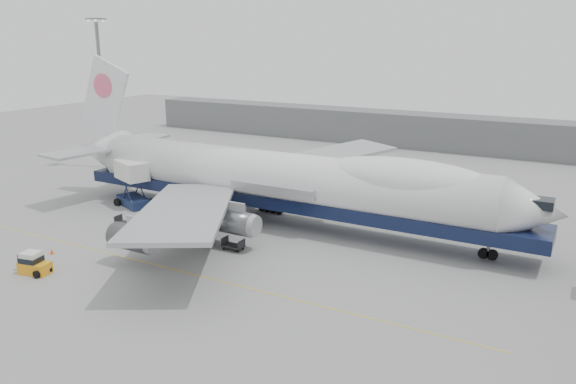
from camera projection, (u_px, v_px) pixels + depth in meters
The scene contains 14 objects.
ground at pixel (223, 253), 59.91m from camera, with size 260.00×260.00×0.00m, color gray.
apron_line at pixel (188, 273), 54.85m from camera, with size 60.00×0.15×0.01m, color gold.
hangar at pixel (372, 127), 122.68m from camera, with size 110.00×8.00×7.00m, color slate.
floodlight_mast at pixel (102, 86), 96.03m from camera, with size 2.40×2.40×25.43m.
airliner at pixel (284, 179), 68.24m from camera, with size 67.00×55.30×19.98m.
catering_truck at pixel (133, 181), 75.99m from camera, with size 6.22×5.25×6.24m.
baggage_tug at pixel (34, 264), 54.56m from camera, with size 3.22×2.14×2.17m.
ground_worker at pixel (20, 262), 55.33m from camera, with size 0.60×0.39×1.63m, color black.
traffic_cone at pixel (52, 251), 59.64m from camera, with size 0.42×0.42×0.62m.
dolly_0 at pixel (125, 223), 68.18m from camera, with size 2.30×1.35×1.30m.
dolly_1 at pixel (150, 228), 66.32m from camera, with size 2.30×1.35×1.30m.
dolly_2 at pixel (176, 233), 64.46m from camera, with size 2.30×1.35×1.30m.
dolly_3 at pixel (204, 239), 62.60m from camera, with size 2.30×1.35×1.30m.
dolly_4 at pixel (233, 245), 60.74m from camera, with size 2.30×1.35×1.30m.
Camera 1 is at (33.25, -45.64, 22.17)m, focal length 35.00 mm.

